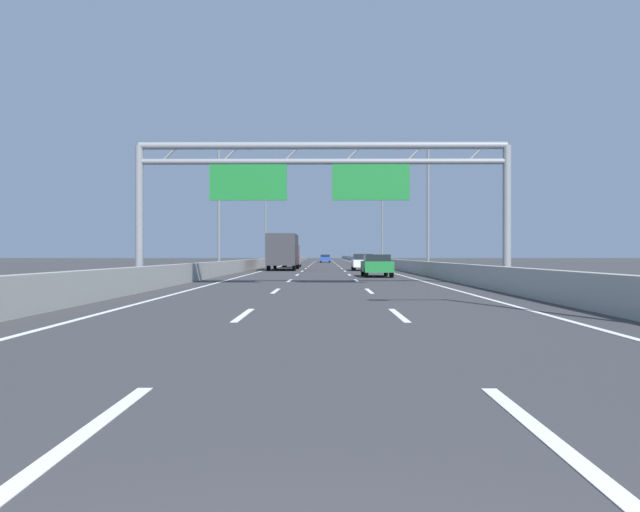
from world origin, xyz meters
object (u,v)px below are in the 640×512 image
(sign_gantry, at_px, (320,177))
(box_truck, at_px, (284,251))
(white_car, at_px, (363,262))
(streetlamp_right_far, at_px, (380,224))
(streetlamp_right_mid, at_px, (425,200))
(green_car, at_px, (377,265))
(streetlamp_left_mid, at_px, (222,200))
(blue_car, at_px, (325,258))
(silver_car, at_px, (292,260))
(streetlamp_left_far, at_px, (267,224))

(sign_gantry, bearing_deg, box_truck, 97.27)
(white_car, height_order, box_truck, box_truck)
(streetlamp_right_far, bearing_deg, streetlamp_right_mid, -90.00)
(green_car, distance_m, box_truck, 17.54)
(streetlamp_left_mid, bearing_deg, streetlamp_right_mid, 0.00)
(blue_car, distance_m, silver_car, 38.49)
(streetlamp_right_far, height_order, white_car, streetlamp_right_far)
(blue_car, height_order, silver_car, silver_car)
(white_car, bearing_deg, green_car, -90.20)
(sign_gantry, bearing_deg, blue_car, 89.76)
(silver_car, relative_size, box_truck, 0.53)
(streetlamp_left_mid, height_order, streetlamp_right_far, same)
(white_car, distance_m, box_truck, 7.30)
(white_car, bearing_deg, streetlamp_right_far, 81.12)
(streetlamp_right_mid, relative_size, silver_car, 2.02)
(streetlamp_left_mid, distance_m, white_car, 14.68)
(sign_gantry, xyz_separation_m, blue_car, (0.32, 77.34, -4.09))
(sign_gantry, relative_size, white_car, 3.83)
(streetlamp_left_far, distance_m, white_car, 28.35)
(streetlamp_right_mid, xyz_separation_m, white_car, (-4.03, 8.65, -4.65))
(sign_gantry, height_order, streetlamp_left_mid, streetlamp_left_mid)
(streetlamp_left_far, distance_m, box_truck, 24.85)
(streetlamp_left_mid, relative_size, silver_car, 2.02)
(white_car, bearing_deg, box_truck, 168.25)
(blue_car, bearing_deg, sign_gantry, -90.24)
(blue_car, height_order, box_truck, box_truck)
(green_car, bearing_deg, streetlamp_right_far, 84.22)
(streetlamp_right_mid, xyz_separation_m, streetlamp_left_far, (-14.93, 34.40, 0.00))
(streetlamp_right_far, bearing_deg, white_car, -98.88)
(streetlamp_right_mid, bearing_deg, white_car, 114.95)
(silver_car, relative_size, green_car, 1.07)
(streetlamp_right_mid, bearing_deg, box_truck, 137.65)
(streetlamp_right_mid, xyz_separation_m, box_truck, (-11.11, 10.13, -3.67))
(streetlamp_right_mid, relative_size, streetlamp_right_far, 1.00)
(streetlamp_right_mid, relative_size, green_car, 2.17)
(streetlamp_right_mid, xyz_separation_m, green_car, (-4.08, -5.91, -4.66))
(streetlamp_right_far, relative_size, green_car, 2.17)
(green_car, bearing_deg, blue_car, 92.78)
(streetlamp_left_mid, distance_m, blue_car, 60.60)
(streetlamp_left_mid, distance_m, streetlamp_right_far, 37.51)
(streetlamp_right_mid, height_order, green_car, streetlamp_right_mid)
(streetlamp_left_far, bearing_deg, silver_car, -72.81)
(sign_gantry, distance_m, streetlamp_left_far, 52.33)
(streetlamp_left_mid, bearing_deg, sign_gantry, -67.16)
(silver_car, bearing_deg, streetlamp_right_mid, -63.09)
(sign_gantry, height_order, silver_car, sign_gantry)
(sign_gantry, relative_size, silver_car, 3.52)
(white_car, relative_size, blue_car, 0.92)
(streetlamp_right_far, distance_m, box_truck, 26.95)
(box_truck, bearing_deg, streetlamp_right_far, 65.41)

